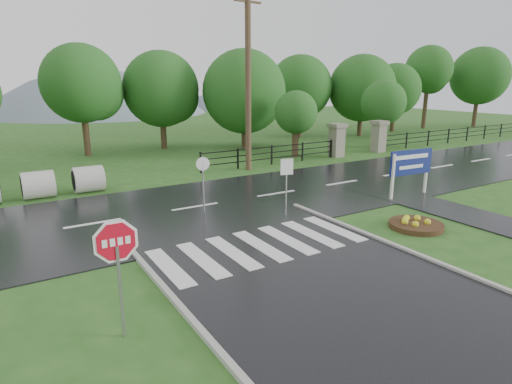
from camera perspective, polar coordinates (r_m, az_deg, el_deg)
ground at (r=10.03m, az=16.74°, el=-16.27°), size 120.00×120.00×0.00m
main_road at (r=17.64m, az=-8.09°, el=-2.09°), size 90.00×8.00×0.04m
walkway at (r=18.61m, az=25.16°, el=-2.49°), size 2.20×11.00×0.04m
crosswalk at (r=13.42m, az=0.63°, el=-7.14°), size 6.50×2.80×0.02m
pillar_west at (r=29.41m, az=10.71°, el=6.89°), size 1.00×1.00×2.24m
pillar_east at (r=32.23m, az=16.04°, el=7.25°), size 1.00×1.00×2.24m
fence_west at (r=26.27m, az=2.11°, el=5.22°), size 9.58×0.08×1.20m
fence_east at (r=40.82m, az=26.35°, el=7.14°), size 20.58×0.08×1.20m
hills at (r=74.17m, az=-22.54°, el=-2.55°), size 102.00×48.00×48.00m
treeline at (r=30.92m, az=-16.95°, el=4.68°), size 83.20×5.20×10.00m
stop_sign at (r=8.74m, az=-18.05°, el=-7.60°), size 1.18×0.06×2.65m
estate_billboard at (r=19.99m, az=19.95°, el=3.45°), size 2.41×0.25×2.12m
flower_bed at (r=16.12m, az=20.57°, el=-4.02°), size 1.87×1.87×0.37m
reg_sign_small at (r=16.05m, az=4.10°, el=2.13°), size 0.48×0.15×2.23m
reg_sign_round at (r=16.44m, az=-7.06°, el=1.83°), size 0.52×0.12×2.25m
utility_pole_east at (r=24.44m, az=-1.06°, el=14.60°), size 1.75×0.33×9.84m
entrance_tree_left at (r=28.89m, az=5.35°, el=10.49°), size 2.85×2.85×4.41m
entrance_tree_right at (r=34.46m, az=16.64°, el=11.33°), size 3.38×3.38×5.09m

